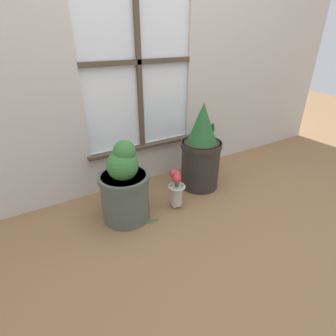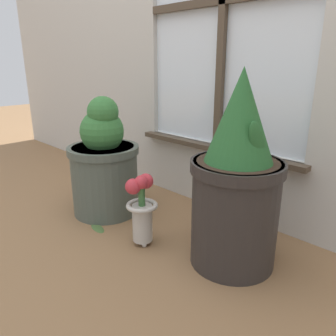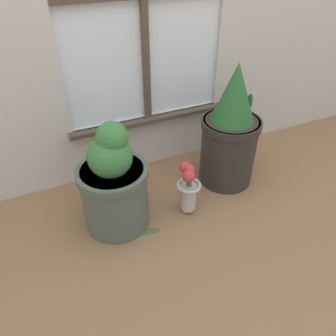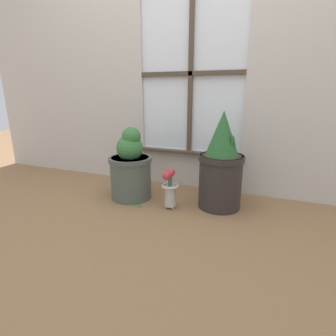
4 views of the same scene
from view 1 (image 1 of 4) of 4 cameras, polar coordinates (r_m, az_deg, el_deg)
name	(u,v)px [view 1 (image 1 of 4)]	position (r m, az deg, el deg)	size (l,w,h in m)	color
ground_plane	(181,213)	(1.95, 2.76, -9.75)	(10.00, 10.00, 0.00)	olive
wall_with_window	(136,18)	(2.09, -7.04, 29.69)	(4.40, 0.10, 2.50)	beige
potted_plant_left	(125,187)	(1.80, -9.40, -4.15)	(0.34, 0.34, 0.58)	#4C564C
potted_plant_right	(201,151)	(2.14, 7.21, 3.59)	(0.33, 0.33, 0.72)	#2D2826
flower_vase	(176,188)	(1.92, 1.84, -4.35)	(0.13, 0.13, 0.30)	#BCB7AD
fallen_leaf	(151,221)	(1.87, -3.63, -11.43)	(0.12, 0.06, 0.01)	#476633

